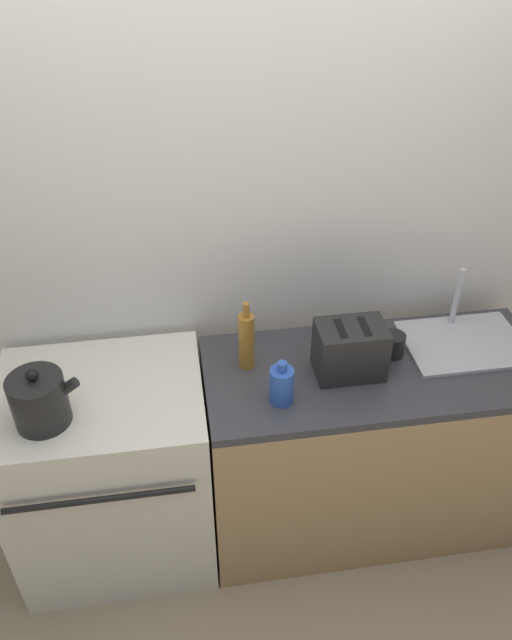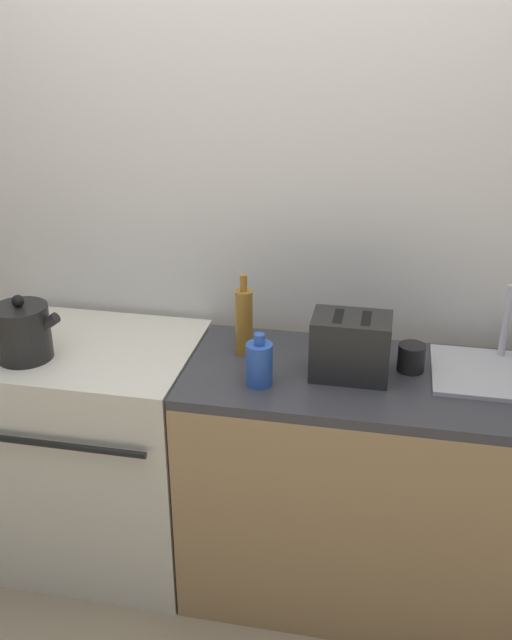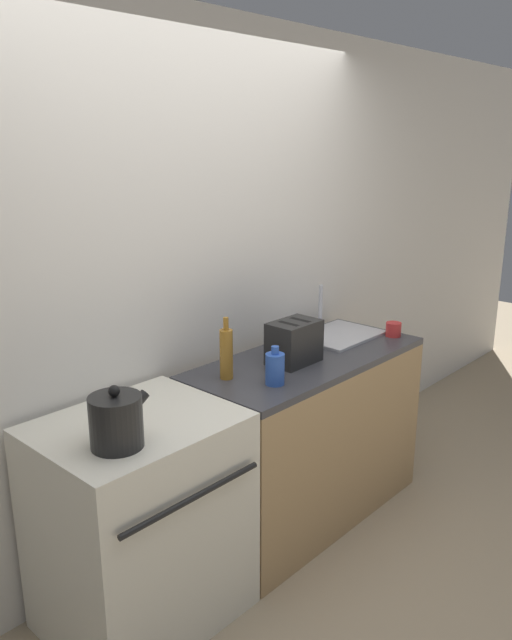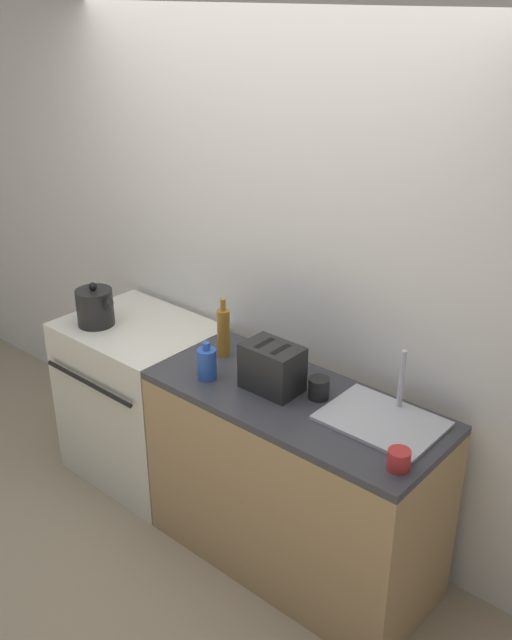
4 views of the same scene
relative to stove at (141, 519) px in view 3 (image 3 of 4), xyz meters
name	(u,v)px [view 3 (image 3 of 4)]	position (x,y,z in m)	size (l,w,h in m)	color
ground_plane	(289,578)	(0.60, -0.32, -0.47)	(12.00, 12.00, 0.00)	tan
wall_back	(185,290)	(0.60, 0.37, 0.83)	(8.00, 0.05, 2.60)	silver
stove	(141,519)	(0.00, 0.00, 0.00)	(0.79, 0.67, 0.92)	silver
counter_block	(306,436)	(1.09, -0.02, -0.01)	(1.38, 0.59, 0.92)	tan
kettle	(117,421)	(-0.17, -0.13, 0.55)	(0.24, 0.19, 0.24)	black
toaster	(294,342)	(0.97, -0.03, 0.56)	(0.26, 0.18, 0.21)	black
sink_tray	(338,333)	(1.48, 0.07, 0.47)	(0.48, 0.35, 0.28)	#B7B7BC
bottle_amber	(226,353)	(0.58, 0.07, 0.58)	(0.06, 0.06, 0.30)	#9E6B23
bottle_blue	(275,368)	(0.68, -0.15, 0.53)	(0.09, 0.09, 0.18)	#2D56B7
cup_red	(393,329)	(1.70, -0.17, 0.49)	(0.09, 0.09, 0.08)	red
cup_black	(307,341)	(1.17, 0.05, 0.50)	(0.09, 0.09, 0.10)	black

